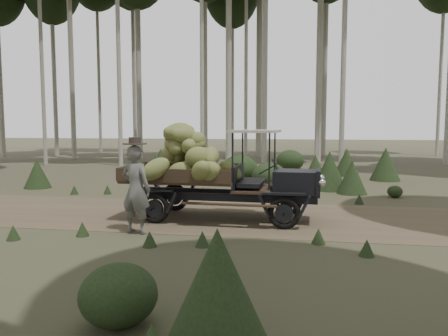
{
  "coord_description": "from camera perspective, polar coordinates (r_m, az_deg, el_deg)",
  "views": [
    {
      "loc": [
        3.44,
        -10.44,
        2.24
      ],
      "look_at": [
        1.71,
        -0.34,
        1.23
      ],
      "focal_mm": 35.0,
      "sensor_mm": 36.0,
      "label": 1
    }
  ],
  "objects": [
    {
      "name": "farmer",
      "position": [
        9.19,
        -11.46,
        -2.59
      ],
      "size": [
        0.75,
        0.59,
        1.99
      ],
      "rotation": [
        0.0,
        0.0,
        2.9
      ],
      "color": "#55534E",
      "rests_on": "ground"
    },
    {
      "name": "ground",
      "position": [
        11.22,
        -8.4,
        -5.95
      ],
      "size": [
        120.0,
        120.0,
        0.0
      ],
      "primitive_type": "plane",
      "color": "#473D2B",
      "rests_on": "ground"
    },
    {
      "name": "dirt_track",
      "position": [
        11.22,
        -8.4,
        -5.93
      ],
      "size": [
        70.0,
        4.0,
        0.01
      ],
      "primitive_type": "cube",
      "color": "brown",
      "rests_on": "ground"
    },
    {
      "name": "undergrowth",
      "position": [
        11.65,
        -5.48,
        -2.82
      ],
      "size": [
        22.15,
        24.35,
        1.35
      ],
      "color": "#233319",
      "rests_on": "ground"
    },
    {
      "name": "banana_truck",
      "position": [
        10.36,
        -2.76,
        0.74
      ],
      "size": [
        4.72,
        2.42,
        2.37
      ],
      "rotation": [
        0.0,
        0.0,
        -0.03
      ],
      "color": "black",
      "rests_on": "ground"
    }
  ]
}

